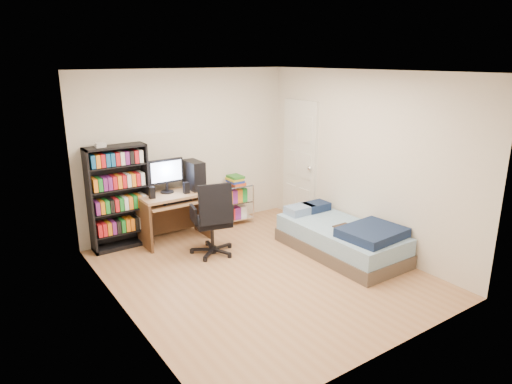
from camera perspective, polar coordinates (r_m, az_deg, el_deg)
room at (r=5.50m, az=0.72°, el=1.69°), size 3.58×4.08×2.58m
media_shelf at (r=6.73m, az=-16.77°, el=-0.52°), size 0.84×0.28×1.55m
computer_desk at (r=6.89m, az=-9.72°, el=-0.51°), size 0.98×0.57×1.24m
office_chair at (r=6.36m, az=-5.39°, el=-4.95°), size 0.76×0.76×1.06m
wire_cart at (r=7.49m, az=-2.56°, el=0.00°), size 0.54×0.41×0.81m
bed at (r=6.50m, az=10.71°, el=-5.69°), size 0.92×1.85×0.53m
door at (r=7.62m, az=5.49°, el=3.86°), size 0.12×0.80×2.00m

